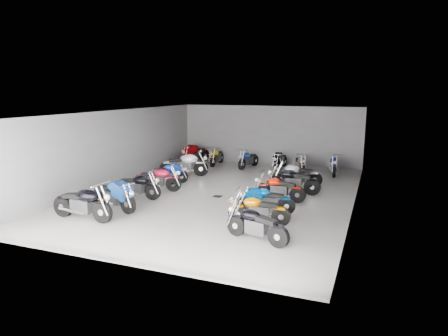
# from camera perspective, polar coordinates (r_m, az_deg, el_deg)

# --- Properties ---
(ground) EXTENTS (14.00, 14.00, 0.00)m
(ground) POSITION_cam_1_polar(r_m,az_deg,el_deg) (15.94, -0.27, -3.65)
(ground) COLOR #97948F
(ground) RESTS_ON ground
(wall_back) EXTENTS (10.00, 0.10, 3.20)m
(wall_back) POSITION_cam_1_polar(r_m,az_deg,el_deg) (22.21, 6.41, 4.69)
(wall_back) COLOR slate
(wall_back) RESTS_ON ground
(wall_left) EXTENTS (0.10, 14.00, 3.20)m
(wall_left) POSITION_cam_1_polar(r_m,az_deg,el_deg) (18.03, -15.23, 2.88)
(wall_left) COLOR slate
(wall_left) RESTS_ON ground
(wall_right) EXTENTS (0.10, 14.00, 3.20)m
(wall_right) POSITION_cam_1_polar(r_m,az_deg,el_deg) (14.55, 18.36, 0.80)
(wall_right) COLOR slate
(wall_right) RESTS_ON ground
(ceiling) EXTENTS (10.00, 14.00, 0.04)m
(ceiling) POSITION_cam_1_polar(r_m,az_deg,el_deg) (15.43, -0.28, 7.99)
(ceiling) COLOR black
(ceiling) RESTS_ON wall_back
(drain_grate) EXTENTS (0.32, 0.32, 0.01)m
(drain_grate) POSITION_cam_1_polar(r_m,az_deg,el_deg) (15.49, -0.95, -4.07)
(drain_grate) COLOR black
(drain_grate) RESTS_ON ground
(motorcycle_left_a) EXTENTS (2.27, 0.45, 1.00)m
(motorcycle_left_a) POSITION_cam_1_polar(r_m,az_deg,el_deg) (13.40, -19.54, -4.76)
(motorcycle_left_a) COLOR black
(motorcycle_left_a) RESTS_ON ground
(motorcycle_left_b) EXTENTS (2.14, 0.74, 0.96)m
(motorcycle_left_b) POSITION_cam_1_polar(r_m,az_deg,el_deg) (14.18, -15.47, -3.74)
(motorcycle_left_b) COLOR black
(motorcycle_left_b) RESTS_ON ground
(motorcycle_left_c) EXTENTS (2.04, 0.44, 0.89)m
(motorcycle_left_c) POSITION_cam_1_polar(r_m,az_deg,el_deg) (15.45, -12.42, -2.53)
(motorcycle_left_c) COLOR black
(motorcycle_left_c) RESTS_ON ground
(motorcycle_left_d) EXTENTS (2.06, 0.63, 0.92)m
(motorcycle_left_d) POSITION_cam_1_polar(r_m,az_deg,el_deg) (16.43, -9.56, -1.56)
(motorcycle_left_d) COLOR black
(motorcycle_left_d) RESTS_ON ground
(motorcycle_left_e) EXTENTS (1.76, 0.82, 0.81)m
(motorcycle_left_e) POSITION_cam_1_polar(r_m,az_deg,el_deg) (17.76, -8.06, -0.74)
(motorcycle_left_e) COLOR black
(motorcycle_left_e) RESTS_ON ground
(motorcycle_left_f) EXTENTS (2.22, 1.04, 1.03)m
(motorcycle_left_f) POSITION_cam_1_polar(r_m,az_deg,el_deg) (19.07, -5.67, 0.49)
(motorcycle_left_f) COLOR black
(motorcycle_left_f) RESTS_ON ground
(motorcycle_right_a) EXTENTS (1.93, 0.73, 0.88)m
(motorcycle_right_a) POSITION_cam_1_polar(r_m,az_deg,el_deg) (10.95, 4.58, -8.03)
(motorcycle_right_a) COLOR black
(motorcycle_right_a) RESTS_ON ground
(motorcycle_right_b) EXTENTS (1.93, 0.46, 0.85)m
(motorcycle_right_b) POSITION_cam_1_polar(r_m,az_deg,el_deg) (12.29, 4.92, -5.95)
(motorcycle_right_b) COLOR black
(motorcycle_right_b) RESTS_ON ground
(motorcycle_right_c) EXTENTS (1.88, 0.61, 0.84)m
(motorcycle_right_c) POSITION_cam_1_polar(r_m,az_deg,el_deg) (13.35, 5.96, -4.60)
(motorcycle_right_c) COLOR black
(motorcycle_right_c) RESTS_ON ground
(motorcycle_right_d) EXTENTS (1.97, 0.39, 0.87)m
(motorcycle_right_d) POSITION_cam_1_polar(r_m,az_deg,el_deg) (14.92, 7.82, -2.91)
(motorcycle_right_d) COLOR black
(motorcycle_right_d) RESTS_ON ground
(motorcycle_right_e) EXTENTS (2.15, 0.43, 0.95)m
(motorcycle_right_e) POSITION_cam_1_polar(r_m,az_deg,el_deg) (16.06, 9.77, -1.81)
(motorcycle_right_e) COLOR black
(motorcycle_right_e) RESTS_ON ground
(motorcycle_right_f) EXTENTS (2.04, 0.71, 0.92)m
(motorcycle_right_f) POSITION_cam_1_polar(r_m,az_deg,el_deg) (17.24, 10.37, -0.99)
(motorcycle_right_f) COLOR black
(motorcycle_right_f) RESTS_ON ground
(motorcycle_back_a) EXTENTS (0.75, 2.20, 0.99)m
(motorcycle_back_a) POSITION_cam_1_polar(r_m,az_deg,el_deg) (22.45, -4.17, 2.06)
(motorcycle_back_a) COLOR black
(motorcycle_back_a) RESTS_ON ground
(motorcycle_back_b) EXTENTS (0.41, 1.96, 0.86)m
(motorcycle_back_b) POSITION_cam_1_polar(r_m,az_deg,el_deg) (21.83, -1.06, 1.65)
(motorcycle_back_b) COLOR black
(motorcycle_back_b) RESTS_ON ground
(motorcycle_back_c) EXTENTS (0.56, 1.92, 0.85)m
(motorcycle_back_c) POSITION_cam_1_polar(r_m,az_deg,el_deg) (21.06, 3.49, 1.26)
(motorcycle_back_c) COLOR black
(motorcycle_back_c) RESTS_ON ground
(motorcycle_back_d) EXTENTS (0.41, 1.90, 0.83)m
(motorcycle_back_d) POSITION_cam_1_polar(r_m,az_deg,el_deg) (20.97, 8.01, 1.11)
(motorcycle_back_d) COLOR black
(motorcycle_back_d) RESTS_ON ground
(motorcycle_back_e) EXTENTS (0.83, 1.79, 0.83)m
(motorcycle_back_e) POSITION_cam_1_polar(r_m,az_deg,el_deg) (20.25, 10.86, 0.65)
(motorcycle_back_e) COLOR black
(motorcycle_back_e) RESTS_ON ground
(motorcycle_back_f) EXTENTS (0.51, 2.00, 0.88)m
(motorcycle_back_f) POSITION_cam_1_polar(r_m,az_deg,el_deg) (20.05, 15.38, 0.43)
(motorcycle_back_f) COLOR black
(motorcycle_back_f) RESTS_ON ground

